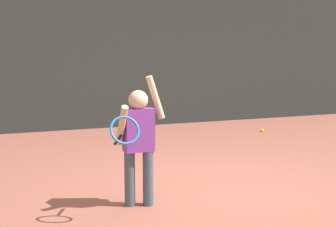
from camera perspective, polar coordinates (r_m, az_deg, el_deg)
name	(u,v)px	position (r m, az deg, el deg)	size (l,w,h in m)	color
ground_plane	(230,191)	(5.42, 7.61, -9.42)	(20.00, 20.00, 0.00)	brown
back_fence_windscreen	(126,49)	(9.47, -5.19, 7.88)	(12.03, 0.08, 3.16)	#282D2B
fence_post_2	(125,45)	(9.52, -5.29, 8.33)	(0.09, 0.09, 3.31)	slate
fence_post_3	(252,46)	(10.65, 10.32, 8.23)	(0.09, 0.09, 3.31)	slate
tennis_player	(138,137)	(4.72, -3.71, -2.94)	(0.69, 0.60, 1.35)	#3F4C59
tennis_ball_1	(262,130)	(9.12, 11.51, -2.03)	(0.07, 0.07, 0.07)	#CCE033
tennis_ball_2	(140,143)	(7.75, -3.51, -3.70)	(0.07, 0.07, 0.07)	#CCE033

